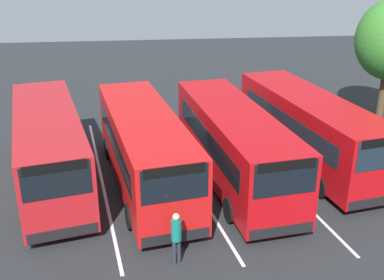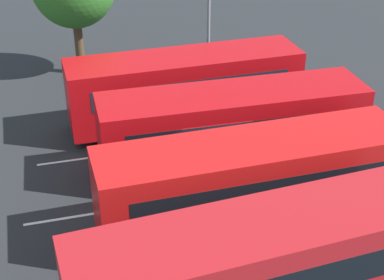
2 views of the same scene
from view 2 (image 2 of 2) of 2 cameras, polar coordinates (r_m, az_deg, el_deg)
ground_plane at (r=20.29m, az=2.68°, el=-5.37°), size 66.92×66.92×0.00m
bus_far_left at (r=14.93m, az=7.00°, el=-12.39°), size 10.11×4.54×3.07m
bus_center_left at (r=18.01m, az=6.17°, el=-4.06°), size 10.10×4.05×3.07m
bus_center_right at (r=21.08m, az=4.17°, el=1.41°), size 10.06×3.67×3.07m
bus_far_right at (r=24.19m, az=-0.63°, el=5.37°), size 10.10×4.11×3.07m
street_lamp at (r=27.92m, az=1.71°, el=13.35°), size 0.39×2.19×6.54m
lane_stripe_outer_left at (r=17.44m, az=4.61°, el=-12.29°), size 13.27×2.18×0.01m
lane_stripe_inner_left at (r=20.29m, az=2.68°, el=-5.36°), size 13.27×2.18×0.01m
lane_stripe_inner_right at (r=23.38m, az=1.27°, el=-0.19°), size 13.27×2.18×0.01m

